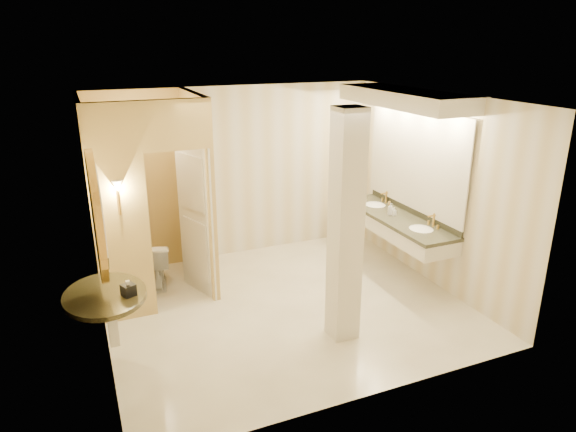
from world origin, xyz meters
name	(u,v)px	position (x,y,z in m)	size (l,w,h in m)	color
floor	(286,306)	(0.00, 0.00, 0.00)	(4.50, 4.50, 0.00)	white
ceiling	(285,99)	(0.00, 0.00, 2.70)	(4.50, 4.50, 0.00)	white
wall_back	(237,173)	(0.00, 2.00, 1.35)	(4.50, 0.02, 2.70)	beige
wall_front	(371,273)	(0.00, -2.00, 1.35)	(4.50, 0.02, 2.70)	beige
wall_left	(94,235)	(-2.25, 0.00, 1.35)	(0.02, 4.00, 2.70)	beige
wall_right	(433,190)	(2.25, 0.00, 1.35)	(0.02, 4.00, 2.70)	beige
toilet_closet	(180,196)	(-1.12, 0.97, 1.39)	(1.50, 1.55, 2.70)	#DDC673
wall_sconce	(117,188)	(-1.93, 0.43, 1.73)	(0.14, 0.14, 0.42)	#B68D3A
vanity	(402,166)	(1.98, 0.40, 1.63)	(0.75, 2.39, 2.09)	silver
console_shelf	(101,251)	(-2.21, -0.49, 1.35)	(1.04, 1.04, 1.97)	black
pillar	(346,229)	(0.35, -0.90, 1.35)	(0.31, 0.31, 2.70)	silver
tissue_box	(128,290)	(-2.00, -0.63, 0.94)	(0.12, 0.12, 0.12)	black
toilet	(156,264)	(-1.46, 1.29, 0.33)	(0.37, 0.65, 0.67)	white
soap_bottle_a	(394,211)	(1.93, 0.45, 0.93)	(0.05, 0.05, 0.12)	beige
soap_bottle_b	(391,209)	(1.97, 0.58, 0.93)	(0.08, 0.08, 0.10)	silver
soap_bottle_c	(390,209)	(1.88, 0.48, 0.97)	(0.07, 0.07, 0.18)	#C6B28C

